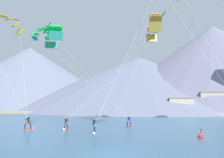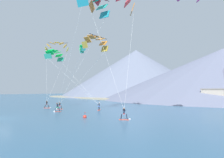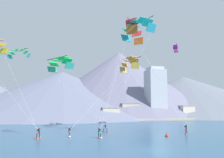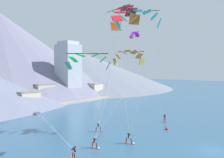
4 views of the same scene
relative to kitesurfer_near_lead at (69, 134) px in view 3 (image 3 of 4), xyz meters
name	(u,v)px [view 3 (image 3 of 4)]	position (x,y,z in m)	size (l,w,h in m)	color
ground_plane	(151,150)	(8.73, -13.34, -0.47)	(400.00, 400.00, 0.00)	#336084
kitesurfer_near_lead	(69,134)	(0.00, 0.00, 0.00)	(0.54, 1.74, 1.68)	#E54C33
kitesurfer_near_trail	(39,135)	(-4.76, -0.48, 0.10)	(1.14, 1.73, 1.80)	#E54C33
kitesurfer_mid_center	(100,135)	(4.64, -2.72, 0.10)	(0.74, 1.78, 1.82)	#E54C33
kitesurfer_far_left	(104,129)	(7.14, 5.78, 0.01)	(1.50, 1.52, 1.69)	#E54C33
kitesurfer_far_right	(186,130)	(21.64, -0.31, 0.10)	(1.56, 1.46, 1.82)	#E54C33
parafoil_kite_near_lead	(129,63)	(11.20, 1.86, 12.91)	(12.52, 5.85, 13.21)	#B09333
parafoil_kite_mid_center	(137,27)	(12.49, 0.57, 19.81)	(10.19, 8.21, 20.18)	teal
parafoil_kite_far_left	(60,63)	(-1.78, -0.32, 11.92)	(11.27, 8.72, 12.02)	teal
parafoil_kite_far_right	(134,29)	(13.20, 4.30, 20.76)	(11.06, 8.84, 21.43)	#B35D1C
parafoil_kite_distant_high_outer	(19,52)	(-10.81, 12.67, 16.40)	(5.27, 3.51, 2.16)	teal
parafoil_kite_distant_low_drift	(176,47)	(25.92, 9.76, 19.09)	(3.01, 3.82, 1.44)	#A12171
race_marker_buoy	(167,136)	(15.93, -3.49, -0.31)	(0.56, 0.56, 1.02)	red
shoreline_strip	(90,120)	(8.73, 39.33, -0.12)	(180.00, 10.00, 0.70)	tan
shore_building_harbour_front	(129,111)	(24.87, 44.26, 2.67)	(7.25, 5.70, 6.24)	#B7AD9E
shore_building_promenade_mid	(109,114)	(16.12, 40.67, 1.88)	(6.41, 6.77, 4.66)	beige
shore_building_quay_east	(185,112)	(48.24, 42.73, 2.24)	(5.43, 6.55, 5.39)	beige
highrise_tower	(155,93)	(35.84, 43.55, 9.75)	(7.00, 7.00, 20.85)	#A8ADB7
mountain_peak_west_ridge	(119,83)	(32.43, 86.39, 18.21)	(105.54, 105.54, 37.34)	slate
mountain_peak_central_summit	(62,94)	(-0.37, 84.23, 11.49)	(114.26, 114.26, 23.91)	slate
mountain_peak_east_shoulder	(183,95)	(75.11, 86.88, 11.51)	(122.15, 122.15, 23.94)	slate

